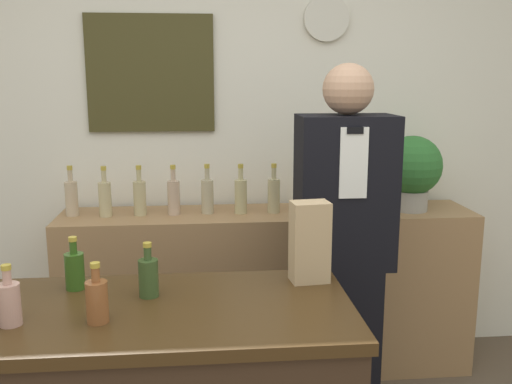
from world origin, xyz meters
The scene contains 19 objects.
back_wall centered at (0.00, 2.00, 1.36)m, with size 5.20×0.09×2.70m.
back_shelf centered at (0.22, 1.72, 0.46)m, with size 2.25×0.43×0.92m.
shopkeeper centered at (0.51, 1.18, 0.85)m, with size 0.43×0.27×1.70m.
potted_plant centered at (1.01, 1.70, 1.15)m, with size 0.33×0.33×0.41m.
paper_bag centered at (0.25, 0.68, 1.05)m, with size 0.15×0.11×0.30m.
counter_bottle_1 centered at (-0.71, 0.40, 0.98)m, with size 0.07×0.07×0.19m.
counter_bottle_2 centered at (-0.58, 0.68, 0.98)m, with size 0.07×0.07×0.19m.
counter_bottle_3 centered at (-0.45, 0.39, 0.98)m, with size 0.07×0.07×0.19m.
counter_bottle_4 centered at (-0.32, 0.59, 0.98)m, with size 0.07×0.07×0.19m.
shelf_bottle_0 centered at (-0.82, 1.74, 1.02)m, with size 0.07×0.07×0.27m.
shelf_bottle_1 centered at (-0.64, 1.71, 1.02)m, with size 0.07×0.07×0.27m.
shelf_bottle_2 centered at (-0.46, 1.72, 1.02)m, with size 0.07×0.07×0.27m.
shelf_bottle_3 centered at (-0.28, 1.72, 1.02)m, with size 0.07×0.07×0.27m.
shelf_bottle_4 centered at (-0.11, 1.73, 1.02)m, with size 0.07×0.07×0.27m.
shelf_bottle_5 centered at (0.07, 1.72, 1.02)m, with size 0.07×0.07×0.27m.
shelf_bottle_6 centered at (0.25, 1.72, 1.02)m, with size 0.07×0.07×0.27m.
shelf_bottle_7 centered at (0.43, 1.73, 1.02)m, with size 0.07×0.07×0.27m.
shelf_bottle_8 centered at (0.61, 1.71, 1.02)m, with size 0.07×0.07×0.27m.
shelf_bottle_9 centered at (0.79, 1.74, 1.02)m, with size 0.07×0.07×0.27m.
Camera 1 is at (-0.12, -1.28, 1.65)m, focal length 40.00 mm.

